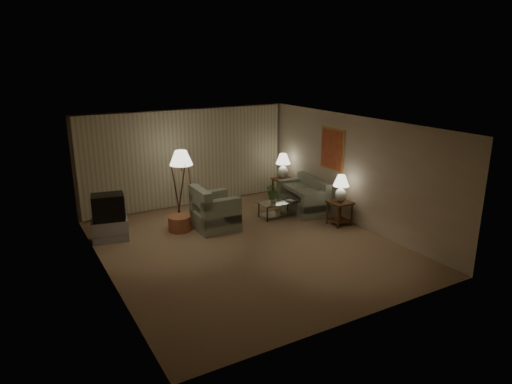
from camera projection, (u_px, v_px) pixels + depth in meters
ground at (246, 245)px, 10.17m from camera, size 7.00×7.00×0.00m
room_shell at (217, 156)px, 10.94m from camera, size 6.04×7.02×2.72m
sofa at (303, 198)px, 12.39m from camera, size 1.79×1.20×0.71m
armchair at (215, 212)px, 11.05m from camera, size 1.04×0.99×0.84m
side_table_near at (340, 209)px, 11.32m from camera, size 0.53×0.53×0.60m
side_table_far at (283, 185)px, 13.48m from camera, size 0.55×0.47×0.60m
table_lamp_near at (341, 186)px, 11.15m from camera, size 0.40×0.40×0.68m
table_lamp_far at (283, 164)px, 13.30m from camera, size 0.43×0.43×0.74m
coffee_table at (278, 207)px, 11.91m from camera, size 1.04×0.57×0.41m
tv_cabinet at (110, 230)px, 10.39m from camera, size 0.98×0.80×0.50m
crt_tv at (108, 207)px, 10.23m from camera, size 0.88×0.76×0.59m
floor_lamp at (182, 184)px, 11.61m from camera, size 0.58×0.58×1.79m
ottoman at (180, 223)px, 10.99m from camera, size 0.59×0.59×0.36m
vase at (273, 200)px, 11.78m from camera, size 0.18×0.18×0.16m
flowers at (273, 189)px, 11.69m from camera, size 0.47×0.43×0.45m
book at (288, 201)px, 11.90m from camera, size 0.19×0.24×0.02m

